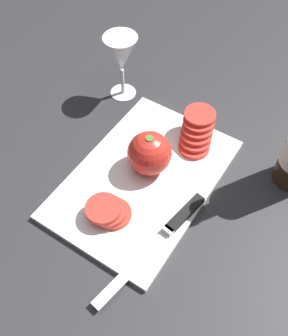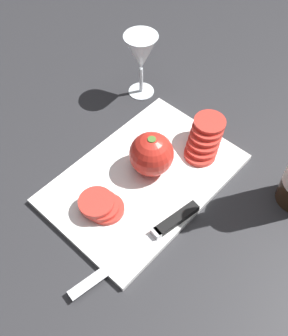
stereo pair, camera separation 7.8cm
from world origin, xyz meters
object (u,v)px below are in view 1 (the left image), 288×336
wine_glass (121,56)px  tomato_slice_stack_far (109,211)px  knife (174,225)px  tomato_slice_stack_near (197,131)px  whole_tomato (149,153)px

wine_glass → tomato_slice_stack_far: bearing=30.6°
knife → tomato_slice_stack_near: tomato_slice_stack_near is taller
wine_glass → knife: bearing=48.9°
wine_glass → tomato_slice_stack_near: size_ratio=1.41×
knife → tomato_slice_stack_near: size_ratio=2.52×
wine_glass → tomato_slice_stack_far: size_ratio=1.90×
whole_tomato → tomato_slice_stack_far: 0.14m
knife → tomato_slice_stack_far: 0.12m
wine_glass → tomato_slice_stack_far: 0.36m
tomato_slice_stack_near → wine_glass: bearing=-102.0°
tomato_slice_stack_near → tomato_slice_stack_far: bearing=-10.5°
wine_glass → tomato_slice_stack_near: wine_glass is taller
wine_glass → whole_tomato: 0.25m
wine_glass → tomato_slice_stack_far: (0.30, 0.18, -0.08)m
whole_tomato → tomato_slice_stack_far: whole_tomato is taller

